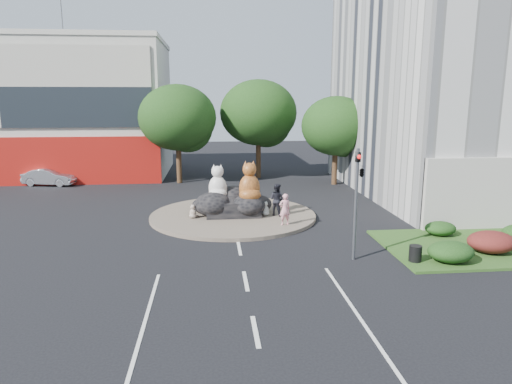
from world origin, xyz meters
TOP-DOWN VIEW (x-y plane):
  - ground at (0.00, 0.00)m, footprint 120.00×120.00m
  - roundabout_island at (0.00, 10.00)m, footprint 10.00×10.00m
  - rock_plinth at (0.00, 10.00)m, footprint 3.20×2.60m
  - shophouse_block at (-18.00, 27.91)m, footprint 25.20×12.30m
  - grass_verge at (12.00, 3.00)m, footprint 10.00×6.00m
  - tree_left at (-3.93, 22.06)m, footprint 6.46×6.46m
  - tree_mid at (3.07, 24.06)m, footprint 6.84×6.84m
  - tree_right at (9.07, 20.06)m, footprint 5.70×5.70m
  - hedge_near_green at (9.00, 1.00)m, footprint 2.00×1.60m
  - hedge_red at (11.50, 2.00)m, footprint 2.20×1.76m
  - hedge_back_green at (10.50, 4.80)m, footprint 1.60×1.28m
  - traffic_light at (5.10, 2.00)m, footprint 0.44×1.24m
  - street_lamp at (12.82, 8.00)m, footprint 2.34×0.22m
  - cat_white at (-0.90, 10.26)m, footprint 1.40×1.26m
  - cat_tabby at (0.97, 9.51)m, footprint 1.67×1.52m
  - kitten_calico at (-2.39, 9.26)m, footprint 0.65×0.66m
  - kitten_white at (1.91, 9.49)m, footprint 0.59×0.53m
  - pedestrian_pink at (2.73, 7.28)m, footprint 0.73×0.58m
  - pedestrian_dark at (2.59, 9.42)m, footprint 1.18×1.15m
  - parked_car at (-14.63, 21.83)m, footprint 4.51×2.34m
  - litter_bin at (7.50, 1.20)m, footprint 0.63×0.63m

SIDE VIEW (x-z plane):
  - ground at x=0.00m, z-range 0.00..0.00m
  - grass_verge at x=12.00m, z-range 0.00..0.12m
  - roundabout_island at x=0.00m, z-range 0.00..0.20m
  - litter_bin at x=7.50m, z-range 0.12..0.83m
  - hedge_back_green at x=10.50m, z-range 0.12..0.84m
  - hedge_near_green at x=9.00m, z-range 0.12..1.02m
  - hedge_red at x=11.50m, z-range 0.12..1.11m
  - kitten_calico at x=-2.39m, z-range 0.20..1.03m
  - kitten_white at x=1.91m, z-range 0.20..1.07m
  - rock_plinth at x=0.00m, z-range 0.20..1.10m
  - parked_car at x=-14.63m, z-range 0.00..1.42m
  - pedestrian_pink at x=2.73m, z-range 0.20..1.97m
  - pedestrian_dark at x=2.59m, z-range 0.20..2.12m
  - cat_white at x=-0.90m, z-range 1.10..3.22m
  - cat_tabby at x=0.97m, z-range 1.10..3.51m
  - traffic_light at x=5.10m, z-range 1.12..6.12m
  - street_lamp at x=12.82m, z-range 0.52..8.58m
  - tree_right at x=9.07m, z-range 0.98..8.28m
  - tree_left at x=-3.93m, z-range 1.11..9.38m
  - tree_mid at x=3.07m, z-range 1.18..9.94m
  - shophouse_block at x=-18.00m, z-range -2.52..14.88m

